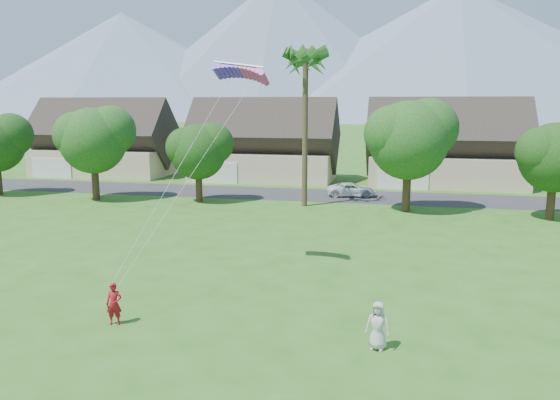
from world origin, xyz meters
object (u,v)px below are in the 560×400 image
(watcher, at_px, (378,326))
(parked_car, at_px, (352,190))
(parafoil_kite, at_px, (242,71))
(kite_flyer, at_px, (114,304))

(watcher, xyz_separation_m, parked_car, (-3.50, 30.65, -0.23))
(parked_car, bearing_deg, watcher, 176.80)
(parafoil_kite, bearing_deg, parked_car, 88.73)
(watcher, distance_m, parked_car, 30.85)
(kite_flyer, distance_m, parafoil_kite, 11.97)
(parked_car, relative_size, parafoil_kite, 1.61)
(kite_flyer, bearing_deg, watcher, -12.21)
(parked_car, xyz_separation_m, parafoil_kite, (-3.34, -23.18, 9.10))
(kite_flyer, relative_size, parked_car, 0.37)
(watcher, bearing_deg, parafoil_kite, 142.99)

